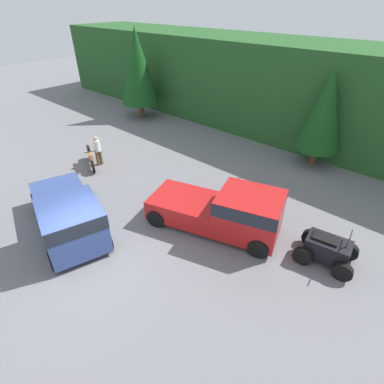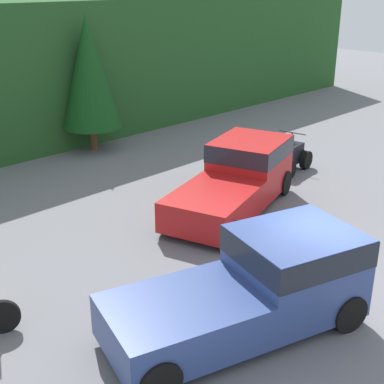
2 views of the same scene
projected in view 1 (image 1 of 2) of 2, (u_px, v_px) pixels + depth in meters
name	position (u px, v px, depth m)	size (l,w,h in m)	color
ground_plane	(93.00, 262.00, 10.66)	(80.00, 80.00, 0.00)	slate
hillside_backdrop	(302.00, 91.00, 19.13)	(44.00, 6.00, 5.68)	#235123
tree_left	(138.00, 66.00, 21.43)	(2.77, 2.77, 6.29)	brown
tree_mid_left	(325.00, 110.00, 15.24)	(2.31, 2.31, 5.25)	brown
pickup_truck_red	(227.00, 210.00, 11.62)	(5.58, 3.50, 1.87)	red
pickup_truck_second	(68.00, 215.00, 11.37)	(5.45, 3.47, 1.87)	#334784
dirt_bike	(91.00, 158.00, 16.40)	(2.13, 1.13, 1.21)	black
quad_atv	(327.00, 250.00, 10.45)	(2.15, 1.61, 1.30)	black
rider_person	(98.00, 150.00, 16.33)	(0.38, 0.38, 1.67)	brown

